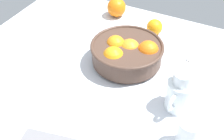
# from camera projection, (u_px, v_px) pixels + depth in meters

# --- Properties ---
(ground_plane) EXTENTS (1.22, 1.01, 0.03)m
(ground_plane) POSITION_uv_depth(u_px,v_px,m) (116.00, 84.00, 1.11)
(ground_plane) COLOR silver
(fruit_bowl) EXTENTS (0.27, 0.27, 0.10)m
(fruit_bowl) POSITION_uv_depth(u_px,v_px,m) (127.00, 53.00, 1.15)
(fruit_bowl) COLOR #473328
(fruit_bowl) RESTS_ON ground_plane
(juice_pitcher) EXTENTS (0.09, 0.14, 0.15)m
(juice_pitcher) POSITION_uv_depth(u_px,v_px,m) (180.00, 94.00, 0.98)
(juice_pitcher) COLOR white
(juice_pitcher) RESTS_ON ground_plane
(juice_glass) EXTENTS (0.07, 0.07, 0.10)m
(juice_glass) POSITION_uv_depth(u_px,v_px,m) (188.00, 135.00, 0.87)
(juice_glass) COLOR white
(juice_glass) RESTS_ON ground_plane
(loose_orange_2) EXTENTS (0.07, 0.07, 0.07)m
(loose_orange_2) POSITION_uv_depth(u_px,v_px,m) (155.00, 27.00, 1.30)
(loose_orange_2) COLOR orange
(loose_orange_2) RESTS_ON ground_plane
(loose_orange_3) EXTENTS (0.08, 0.08, 0.08)m
(loose_orange_3) POSITION_uv_depth(u_px,v_px,m) (116.00, 7.00, 1.41)
(loose_orange_3) COLOR orange
(loose_orange_3) RESTS_ON ground_plane
(spoon) EXTENTS (0.04, 0.16, 0.01)m
(spoon) POSITION_uv_depth(u_px,v_px,m) (188.00, 66.00, 1.16)
(spoon) COLOR silver
(spoon) RESTS_ON ground_plane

